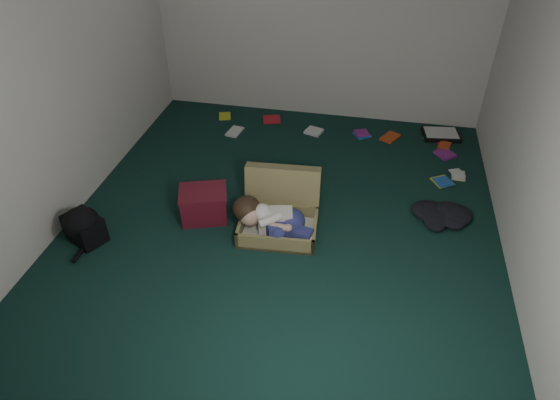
% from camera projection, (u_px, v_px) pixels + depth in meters
% --- Properties ---
extents(floor, '(4.50, 4.50, 0.00)m').
position_uv_depth(floor, '(283.00, 220.00, 4.77)').
color(floor, '#0F2C25').
rests_on(floor, ground).
extents(wall_back, '(4.50, 0.00, 4.50)m').
position_uv_depth(wall_back, '(322.00, 12.00, 5.75)').
color(wall_back, silver).
rests_on(wall_back, ground).
extents(wall_front, '(4.50, 0.00, 4.50)m').
position_uv_depth(wall_front, '(186.00, 307.00, 2.23)').
color(wall_front, silver).
rests_on(wall_front, ground).
extents(wall_left, '(0.00, 4.50, 4.50)m').
position_uv_depth(wall_left, '(57.00, 74.00, 4.31)').
color(wall_left, silver).
rests_on(wall_left, ground).
extents(wall_right, '(0.00, 4.50, 4.50)m').
position_uv_depth(wall_right, '(550.00, 118.00, 3.67)').
color(wall_right, silver).
rests_on(wall_right, ground).
extents(suitcase, '(0.75, 0.74, 0.52)m').
position_uv_depth(suitcase, '(280.00, 211.00, 4.63)').
color(suitcase, olive).
rests_on(suitcase, floor).
extents(person, '(0.77, 0.37, 0.32)m').
position_uv_depth(person, '(272.00, 219.00, 4.47)').
color(person, white).
rests_on(person, suitcase).
extents(maroon_bin, '(0.53, 0.47, 0.30)m').
position_uv_depth(maroon_bin, '(204.00, 204.00, 4.72)').
color(maroon_bin, maroon).
rests_on(maroon_bin, floor).
extents(backpack, '(0.56, 0.52, 0.27)m').
position_uv_depth(backpack, '(84.00, 228.00, 4.48)').
color(backpack, black).
rests_on(backpack, floor).
extents(clothing_pile, '(0.48, 0.41, 0.13)m').
position_uv_depth(clothing_pile, '(445.00, 217.00, 4.70)').
color(clothing_pile, black).
rests_on(clothing_pile, floor).
extents(paper_tray, '(0.46, 0.37, 0.06)m').
position_uv_depth(paper_tray, '(441.00, 134.00, 6.03)').
color(paper_tray, black).
rests_on(paper_tray, floor).
extents(book_scatter, '(3.05, 1.23, 0.02)m').
position_uv_depth(book_scatter, '(361.00, 141.00, 5.94)').
color(book_scatter, yellow).
rests_on(book_scatter, floor).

